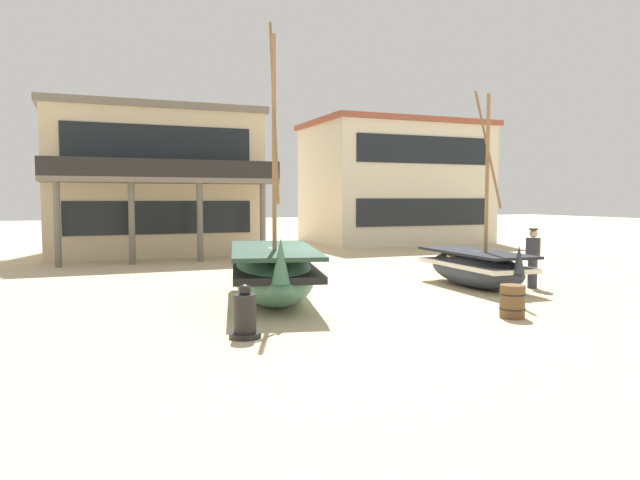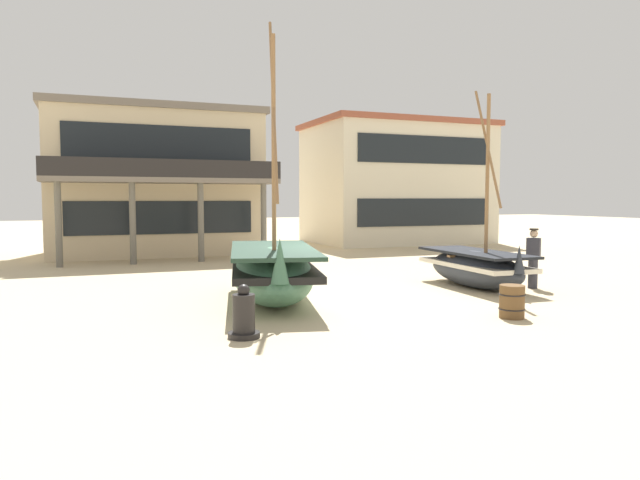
{
  "view_description": "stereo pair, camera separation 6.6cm",
  "coord_description": "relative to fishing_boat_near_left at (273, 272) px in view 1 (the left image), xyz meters",
  "views": [
    {
      "loc": [
        -5.81,
        -13.48,
        2.52
      ],
      "look_at": [
        0.0,
        1.0,
        1.4
      ],
      "focal_mm": 32.57,
      "sensor_mm": 36.0,
      "label": 1
    },
    {
      "loc": [
        -5.75,
        -13.51,
        2.52
      ],
      "look_at": [
        0.0,
        1.0,
        1.4
      ],
      "focal_mm": 32.57,
      "sensor_mm": 36.0,
      "label": 2
    }
  ],
  "objects": [
    {
      "name": "ground_plane",
      "position": [
        1.66,
        0.06,
        -0.74
      ],
      "size": [
        120.0,
        120.0,
        0.0
      ],
      "primitive_type": "plane",
      "color": "#CCB78E"
    },
    {
      "name": "harbor_building_annex",
      "position": [
        12.39,
        16.26,
        2.69
      ],
      "size": [
        9.89,
        6.83,
        6.84
      ],
      "color": "beige",
      "rests_on": "ground"
    },
    {
      "name": "wooden_barrel",
      "position": [
        4.13,
        -3.69,
        -0.39
      ],
      "size": [
        0.56,
        0.56,
        0.7
      ],
      "color": "brown",
      "rests_on": "ground"
    },
    {
      "name": "fishing_boat_centre_large",
      "position": [
        6.04,
        0.14,
        -0.15
      ],
      "size": [
        1.67,
        4.08,
        5.53
      ],
      "color": "#2D333D",
      "rests_on": "ground"
    },
    {
      "name": "capstan_winch",
      "position": [
        -1.56,
        -3.31,
        -0.35
      ],
      "size": [
        0.58,
        0.58,
        0.98
      ],
      "color": "black",
      "rests_on": "ground"
    },
    {
      "name": "fisherman_by_hull",
      "position": [
        7.42,
        -0.63,
        0.1
      ],
      "size": [
        0.39,
        0.42,
        1.68
      ],
      "color": "#33333D",
      "rests_on": "ground"
    },
    {
      "name": "harbor_building_main",
      "position": [
        -1.3,
        14.2,
        2.55
      ],
      "size": [
        9.42,
        7.7,
        6.56
      ],
      "color": "beige",
      "rests_on": "ground"
    },
    {
      "name": "fishing_boat_near_left",
      "position": [
        0.0,
        0.0,
        0.0
      ],
      "size": [
        3.06,
        5.3,
        6.84
      ],
      "color": "#427056",
      "rests_on": "ground"
    }
  ]
}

